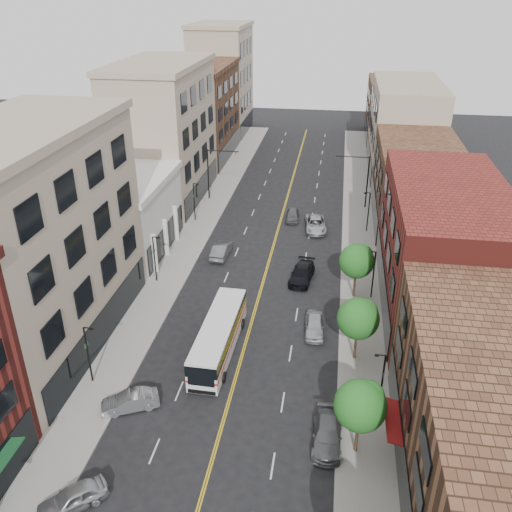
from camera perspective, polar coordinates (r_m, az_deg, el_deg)
The scene contains 33 objects.
ground at distance 36.98m, azimuth -5.34°, elevation -22.71°, with size 220.00×220.00×0.00m, color black.
sidewalk_left at distance 66.54m, azimuth -6.66°, elevation 1.98°, with size 4.00×110.00×0.15m, color gray.
sidewalk_right at distance 64.48m, azimuth 10.78°, elevation 0.81°, with size 4.00×110.00×0.15m, color gray.
bldg_l_tanoffice at distance 47.16m, azimuth -22.43°, elevation 0.96°, with size 10.00×22.00×18.00m, color tan.
bldg_l_white at distance 63.71m, azimuth -13.88°, elevation 4.03°, with size 10.00×14.00×8.00m, color silver.
bldg_l_far_a at distance 77.22m, azimuth -9.65°, elevation 12.42°, with size 10.00×20.00×18.00m, color tan.
bldg_l_far_b at distance 96.23m, azimuth -5.91°, elevation 14.63°, with size 10.00×20.00×15.00m, color #533321.
bldg_l_far_c at distance 112.96m, azimuth -3.65°, elevation 17.87°, with size 10.00×16.00×20.00m, color tan.
bldg_r_near at distance 34.20m, azimuth 24.89°, elevation -18.79°, with size 10.00×26.00×10.00m, color #533321.
bldg_r_mid at distance 52.92m, azimuth 19.08°, elevation 0.78°, with size 10.00×22.00×12.00m, color maroon.
bldg_r_far_a at distance 72.51m, azimuth 16.56°, elevation 7.38°, with size 10.00×20.00×10.00m, color #533321.
bldg_r_far_b at distance 91.99m, azimuth 15.33°, elevation 12.93°, with size 10.00×22.00×14.00m, color tan.
bldg_r_far_c at distance 111.74m, azimuth 14.33°, elevation 14.66°, with size 10.00×18.00×11.00m, color #533321.
tree_r_1 at distance 36.28m, azimuth 11.07°, elevation -15.05°, with size 3.40×3.40×5.59m.
tree_r_2 at distance 44.23m, azimuth 10.82°, elevation -6.36°, with size 3.40×3.40×5.59m.
tree_r_3 at distance 52.87m, azimuth 10.66°, elevation -0.42°, with size 3.40×3.40×5.59m.
lamp_l_1 at distance 43.67m, azimuth -17.25°, elevation -9.56°, with size 0.81×0.55×5.05m.
lamp_l_2 at distance 56.15m, azimuth -10.60°, elevation -0.03°, with size 0.81×0.55×5.05m.
lamp_l_3 at distance 70.07m, azimuth -6.50°, elevation 5.90°, with size 0.81×0.55×5.05m.
lamp_r_1 at distance 40.14m, azimuth 13.09°, elevation -12.64°, with size 0.81×0.55×5.05m.
lamp_r_2 at distance 53.45m, azimuth 12.23°, elevation -1.67°, with size 0.81×0.55×5.05m.
lamp_r_3 at distance 67.93m, azimuth 11.73°, elevation 4.79°, with size 0.81×0.55×5.05m.
signal_mast_left at distance 76.65m, azimuth -4.54°, elevation 9.20°, with size 4.49×0.18×7.20m.
signal_mast_right at distance 74.82m, azimuth 11.14°, elevation 8.32°, with size 4.49×0.18×7.20m.
city_bus at distance 45.76m, azimuth -3.94°, elevation -8.30°, with size 2.93×11.41×2.92m.
car_angle_a at distance 36.91m, azimuth -18.74°, elevation -22.98°, with size 1.66×4.12×1.40m, color #A7ABAF.
car_angle_b at distance 41.98m, azimuth -13.10°, elevation -14.68°, with size 1.45×4.15×1.37m, color #A9ADB1.
car_parked_mid at distance 38.91m, azimuth 7.52°, elevation -18.11°, with size 1.97×4.85×1.41m, color #535458.
car_parked_far at distance 48.79m, azimuth 6.18°, elevation -7.27°, with size 1.73×4.29×1.46m, color #AAAEB2.
car_lane_behind at distance 61.50m, azimuth -3.65°, elevation 0.64°, with size 1.65×4.72×1.55m, color #57575C.
car_lane_a at distance 56.70m, azimuth 4.87°, elevation -1.87°, with size 2.13×5.24×1.52m, color black.
car_lane_b at distance 68.31m, azimuth 6.30°, elevation 3.34°, with size 2.55×5.54×1.54m, color #B4B6BD.
car_lane_c at distance 71.01m, azimuth 3.86°, elevation 4.32°, with size 1.62×4.03×1.37m, color #515056.
Camera 1 is at (6.75, -22.92, 28.22)m, focal length 38.00 mm.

